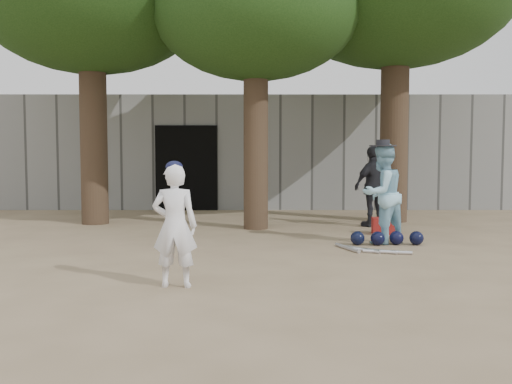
{
  "coord_description": "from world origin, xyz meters",
  "views": [
    {
      "loc": [
        0.59,
        -6.99,
        1.51
      ],
      "look_at": [
        0.6,
        1.0,
        0.95
      ],
      "focal_mm": 40.0,
      "sensor_mm": 36.0,
      "label": 1
    }
  ],
  "objects_px": {
    "spectator_blue": "(382,194)",
    "spectator_dark": "(374,186)",
    "red_bag": "(384,226)",
    "boy_player": "(175,226)"
  },
  "relations": [
    {
      "from": "boy_player",
      "to": "red_bag",
      "type": "bearing_deg",
      "value": -127.24
    },
    {
      "from": "spectator_blue",
      "to": "red_bag",
      "type": "relative_size",
      "value": 3.92
    },
    {
      "from": "boy_player",
      "to": "spectator_blue",
      "type": "height_order",
      "value": "spectator_blue"
    },
    {
      "from": "spectator_blue",
      "to": "spectator_dark",
      "type": "relative_size",
      "value": 1.01
    },
    {
      "from": "red_bag",
      "to": "spectator_blue",
      "type": "bearing_deg",
      "value": -104.63
    },
    {
      "from": "spectator_blue",
      "to": "spectator_dark",
      "type": "bearing_deg",
      "value": -132.28
    },
    {
      "from": "boy_player",
      "to": "spectator_dark",
      "type": "xyz_separation_m",
      "value": [
        3.3,
        5.2,
        0.13
      ]
    },
    {
      "from": "boy_player",
      "to": "red_bag",
      "type": "relative_size",
      "value": 3.28
    },
    {
      "from": "spectator_blue",
      "to": "red_bag",
      "type": "xyz_separation_m",
      "value": [
        0.28,
        1.08,
        -0.67
      ]
    },
    {
      "from": "boy_player",
      "to": "spectator_blue",
      "type": "xyz_separation_m",
      "value": [
        2.99,
        3.06,
        0.13
      ]
    }
  ]
}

